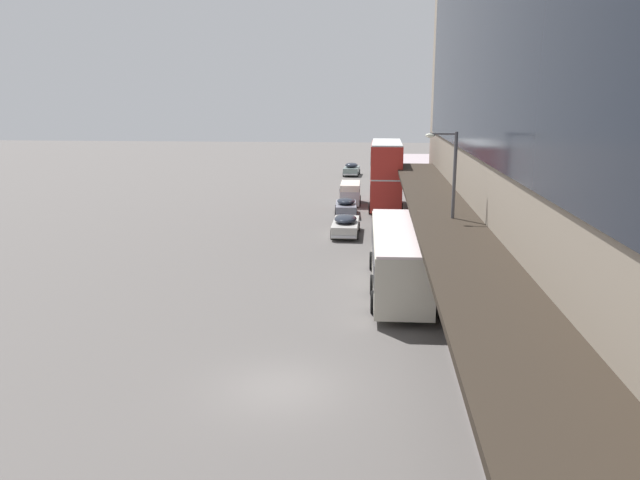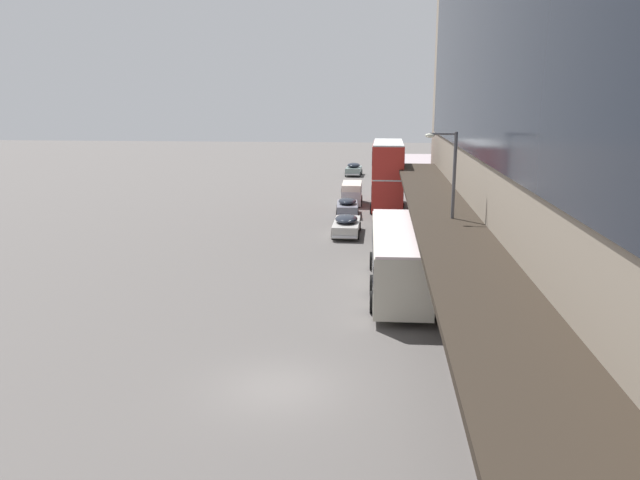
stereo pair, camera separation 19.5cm
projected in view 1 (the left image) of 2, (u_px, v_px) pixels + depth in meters
The scene contains 11 objects.
ground at pixel (281, 388), 20.85m from camera, with size 240.00×240.00×0.00m, color #585451.
sidewalk_kerb at pixel (622, 400), 19.89m from camera, with size 10.00×180.00×0.15m, color #A39297.
transit_bus_kerbside_front at pixel (386, 173), 54.26m from camera, with size 2.88×9.17×5.82m.
transit_bus_kerbside_rear at pixel (399, 255), 31.15m from camera, with size 2.94×11.40×3.15m.
sedan_oncoming_front at pixel (346, 225), 44.15m from camera, with size 1.94×4.99×1.45m.
sedan_trailing_mid at pixel (346, 206), 51.64m from camera, with size 1.98×4.39×1.46m.
sedan_lead_mid at pixel (352, 169), 78.29m from camera, with size 2.09×4.35×1.61m.
vw_van at pixel (350, 192), 57.09m from camera, with size 1.95×4.57×1.96m.
pedestrian_at_kerb at pixel (472, 292), 27.25m from camera, with size 0.45×0.48×1.86m.
street_lamp at pixel (450, 203), 29.37m from camera, with size 1.50×0.28×7.82m.
fire_hydrant at pixel (502, 430), 17.24m from camera, with size 0.20×0.40×0.70m.
Camera 1 is at (2.98, -19.04, 9.46)m, focal length 35.00 mm.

